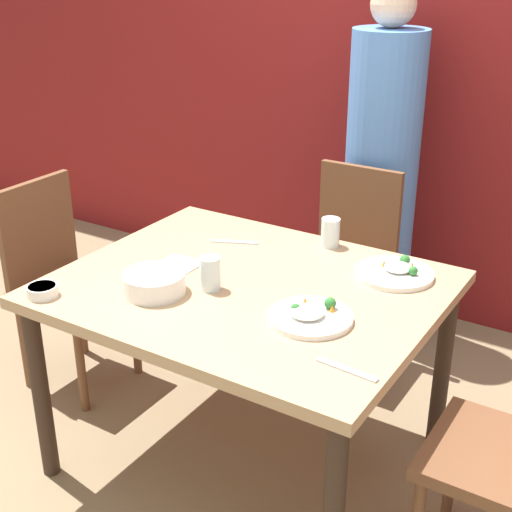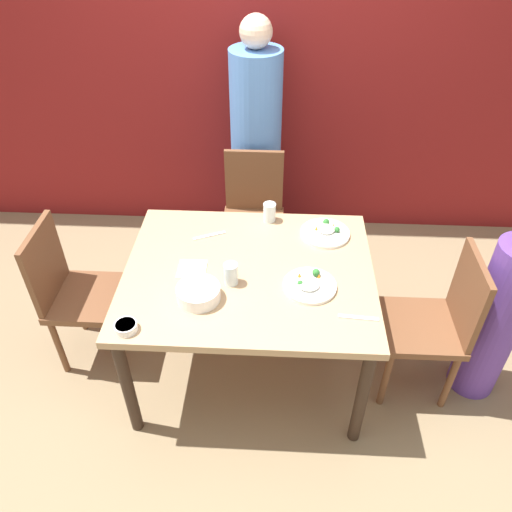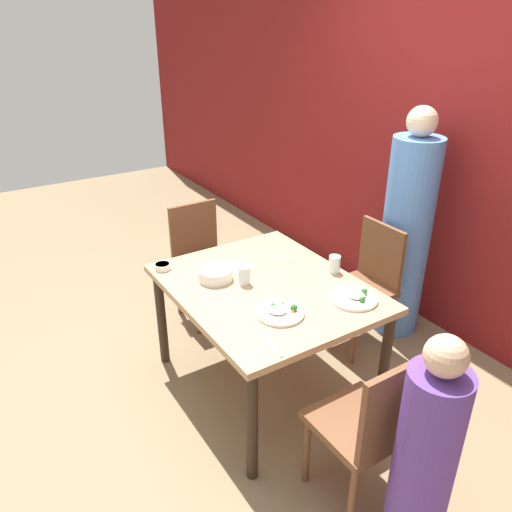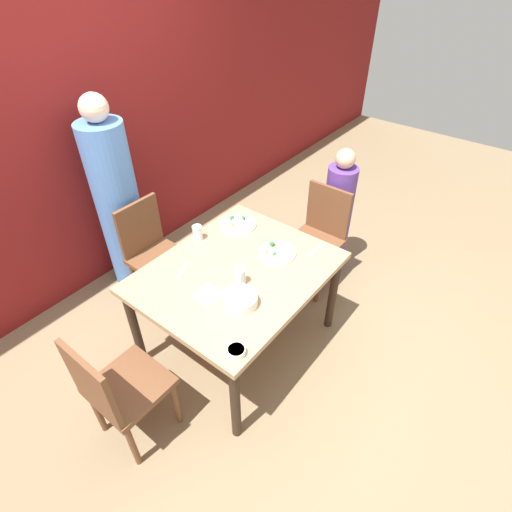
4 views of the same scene
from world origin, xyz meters
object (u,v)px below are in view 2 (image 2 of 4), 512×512
object	(u,v)px
person_adult	(256,153)
glass_water_tall	(269,212)
person_child	(497,317)
plate_rice_adult	(310,285)
bowl_curry	(198,293)
chair_adult_spot	(253,214)
chair_child_spot	(435,321)

from	to	relation	value
person_adult	glass_water_tall	world-z (taller)	person_adult
person_child	plate_rice_adult	xyz separation A→B (m)	(-0.96, -0.04, 0.21)
person_child	bowl_curry	xyz separation A→B (m)	(-1.47, -0.15, 0.23)
chair_adult_spot	glass_water_tall	xyz separation A→B (m)	(0.12, -0.41, 0.30)
person_child	bowl_curry	distance (m)	1.50
chair_child_spot	glass_water_tall	world-z (taller)	chair_child_spot
plate_rice_adult	glass_water_tall	size ratio (longest dim) A/B	2.37
plate_rice_adult	chair_child_spot	bearing A→B (deg)	3.47
chair_child_spot	plate_rice_adult	xyz separation A→B (m)	(-0.66, -0.04, 0.26)
person_adult	glass_water_tall	distance (m)	0.76
chair_adult_spot	chair_child_spot	size ratio (longest dim) A/B	1.00
chair_adult_spot	bowl_curry	bearing A→B (deg)	-100.31
chair_child_spot	bowl_curry	xyz separation A→B (m)	(-1.18, -0.15, 0.28)
person_adult	bowl_curry	bearing A→B (deg)	-97.84
chair_adult_spot	chair_child_spot	xyz separation A→B (m)	(0.99, -0.91, 0.00)
person_adult	bowl_curry	distance (m)	1.41
chair_adult_spot	plate_rice_adult	xyz separation A→B (m)	(0.32, -0.95, 0.26)
plate_rice_adult	glass_water_tall	bearing A→B (deg)	110.95
bowl_curry	person_adult	bearing A→B (deg)	82.16
plate_rice_adult	glass_water_tall	xyz separation A→B (m)	(-0.21, 0.55, 0.04)
chair_adult_spot	bowl_curry	distance (m)	1.11
person_adult	bowl_curry	xyz separation A→B (m)	(-0.19, -1.40, 0.01)
person_adult	chair_child_spot	bearing A→B (deg)	-51.83
chair_adult_spot	glass_water_tall	bearing A→B (deg)	-74.20
person_child	glass_water_tall	size ratio (longest dim) A/B	10.46
bowl_curry	chair_child_spot	bearing A→B (deg)	7.08
chair_adult_spot	bowl_curry	size ratio (longest dim) A/B	4.32
person_adult	glass_water_tall	xyz separation A→B (m)	(0.12, -0.75, 0.02)
chair_adult_spot	person_adult	world-z (taller)	person_adult
bowl_curry	plate_rice_adult	bearing A→B (deg)	11.62
chair_adult_spot	person_child	xyz separation A→B (m)	(1.28, -0.91, 0.04)
plate_rice_adult	bowl_curry	bearing A→B (deg)	-168.38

